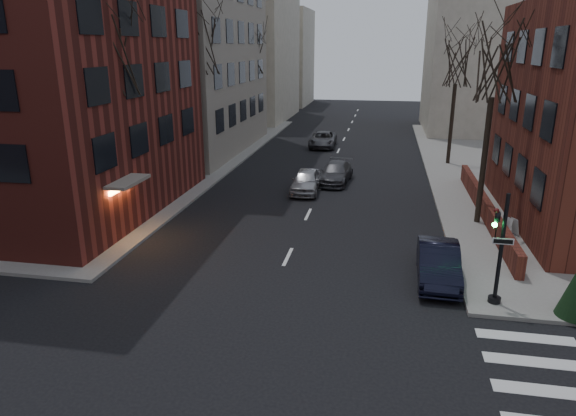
# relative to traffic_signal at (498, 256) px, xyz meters

# --- Properties ---
(building_left_brick) EXTENTS (15.00, 15.00, 18.00)m
(building_left_brick) POSITION_rel_traffic_signal_xyz_m (-23.44, 7.51, 7.09)
(building_left_brick) COLOR maroon
(building_left_brick) RESTS_ON ground
(low_wall_right) EXTENTS (0.35, 16.00, 1.00)m
(low_wall_right) POSITION_rel_traffic_signal_xyz_m (1.36, 10.01, -1.26)
(low_wall_right) COLOR maroon
(low_wall_right) RESTS_ON sidewalk_far_right
(building_distant_la) EXTENTS (14.00, 16.00, 18.00)m
(building_distant_la) POSITION_rel_traffic_signal_xyz_m (-22.94, 46.01, 7.09)
(building_distant_la) COLOR beige
(building_distant_la) RESTS_ON ground
(building_distant_ra) EXTENTS (14.00, 14.00, 16.00)m
(building_distant_ra) POSITION_rel_traffic_signal_xyz_m (7.06, 41.01, 6.09)
(building_distant_ra) COLOR beige
(building_distant_ra) RESTS_ON ground
(building_distant_lb) EXTENTS (10.00, 12.00, 14.00)m
(building_distant_lb) POSITION_rel_traffic_signal_xyz_m (-20.94, 63.01, 5.09)
(building_distant_lb) COLOR beige
(building_distant_lb) RESTS_ON ground
(traffic_signal) EXTENTS (0.76, 0.44, 4.00)m
(traffic_signal) POSITION_rel_traffic_signal_xyz_m (0.00, 0.00, 0.00)
(traffic_signal) COLOR black
(traffic_signal) RESTS_ON sidewalk_far_right
(tree_left_a) EXTENTS (4.18, 4.18, 10.26)m
(tree_left_a) POSITION_rel_traffic_signal_xyz_m (-16.74, 5.01, 6.56)
(tree_left_a) COLOR #2D231C
(tree_left_a) RESTS_ON sidewalk_far_left
(tree_left_b) EXTENTS (4.40, 4.40, 10.80)m
(tree_left_b) POSITION_rel_traffic_signal_xyz_m (-16.74, 17.01, 7.00)
(tree_left_b) COLOR #2D231C
(tree_left_b) RESTS_ON sidewalk_far_left
(tree_left_c) EXTENTS (3.96, 3.96, 9.72)m
(tree_left_c) POSITION_rel_traffic_signal_xyz_m (-16.74, 31.01, 6.12)
(tree_left_c) COLOR #2D231C
(tree_left_c) RESTS_ON sidewalk_far_left
(tree_right_a) EXTENTS (3.96, 3.96, 9.72)m
(tree_right_a) POSITION_rel_traffic_signal_xyz_m (0.86, 9.01, 6.12)
(tree_right_a) COLOR #2D231C
(tree_right_a) RESTS_ON sidewalk_far_right
(tree_right_b) EXTENTS (3.74, 3.74, 9.18)m
(tree_right_b) POSITION_rel_traffic_signal_xyz_m (0.86, 23.01, 5.68)
(tree_right_b) COLOR #2D231C
(tree_right_b) RESTS_ON sidewalk_far_right
(streetlamp_near) EXTENTS (0.36, 0.36, 6.28)m
(streetlamp_near) POSITION_rel_traffic_signal_xyz_m (-16.14, 13.01, 2.33)
(streetlamp_near) COLOR black
(streetlamp_near) RESTS_ON sidewalk_far_left
(streetlamp_far) EXTENTS (0.36, 0.36, 6.28)m
(streetlamp_far) POSITION_rel_traffic_signal_xyz_m (-16.14, 33.01, 2.33)
(streetlamp_far) COLOR black
(streetlamp_far) RESTS_ON sidewalk_far_left
(parked_sedan) EXTENTS (1.66, 4.45, 1.45)m
(parked_sedan) POSITION_rel_traffic_signal_xyz_m (-1.74, 1.80, -1.18)
(parked_sedan) COLOR black
(parked_sedan) RESTS_ON ground
(car_lane_silver) EXTENTS (1.76, 4.23, 1.43)m
(car_lane_silver) POSITION_rel_traffic_signal_xyz_m (-8.74, 13.48, -1.19)
(car_lane_silver) COLOR #9F9FA4
(car_lane_silver) RESTS_ON ground
(car_lane_gray) EXTENTS (2.26, 4.73, 1.33)m
(car_lane_gray) POSITION_rel_traffic_signal_xyz_m (-7.14, 16.13, -1.24)
(car_lane_gray) COLOR #3A3A3F
(car_lane_gray) RESTS_ON ground
(car_lane_far) EXTENTS (2.34, 4.91, 1.35)m
(car_lane_far) POSITION_rel_traffic_signal_xyz_m (-9.51, 28.56, -1.23)
(car_lane_far) COLOR #46454B
(car_lane_far) RESTS_ON ground
(sandwich_board) EXTENTS (0.54, 0.62, 0.83)m
(sandwich_board) POSITION_rel_traffic_signal_xyz_m (2.14, 7.33, -1.34)
(sandwich_board) COLOR white
(sandwich_board) RESTS_ON sidewalk_far_right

